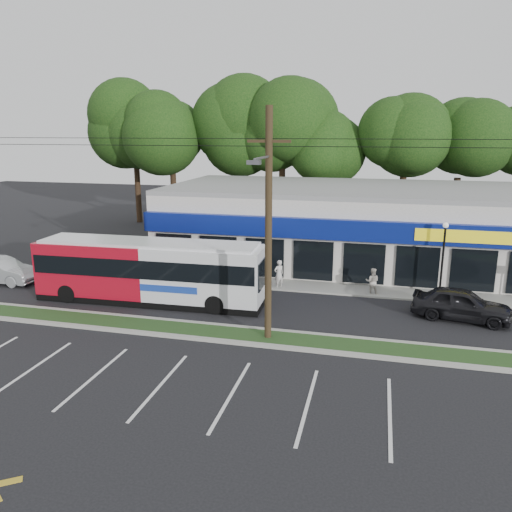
{
  "coord_description": "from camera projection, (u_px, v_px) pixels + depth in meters",
  "views": [
    {
      "loc": [
        7.45,
        -19.14,
        9.0
      ],
      "look_at": [
        1.47,
        5.0,
        2.75
      ],
      "focal_mm": 35.0,
      "sensor_mm": 36.0,
      "label": 1
    }
  ],
  "objects": [
    {
      "name": "car_dark",
      "position": [
        461.0,
        304.0,
        24.35
      ],
      "size": [
        4.89,
        2.68,
        1.58
      ],
      "primitive_type": "imported",
      "rotation": [
        0.0,
        0.0,
        1.39
      ],
      "color": "black",
      "rests_on": "ground"
    },
    {
      "name": "strip_mall",
      "position": [
        349.0,
        224.0,
        35.0
      ],
      "size": [
        25.0,
        12.55,
        5.3
      ],
      "color": "#BAB6AD",
      "rests_on": "ground"
    },
    {
      "name": "sidewalk",
      "position": [
        331.0,
        288.0,
        29.24
      ],
      "size": [
        32.0,
        2.2,
        0.1
      ],
      "primitive_type": "cube",
      "color": "#9E9E93",
      "rests_on": "ground"
    },
    {
      "name": "car_silver",
      "position": [
        1.0,
        271.0,
        30.26
      ],
      "size": [
        4.67,
        1.7,
        1.53
      ],
      "primitive_type": "imported",
      "rotation": [
        0.0,
        0.0,
        1.55
      ],
      "color": "#A5A9AD",
      "rests_on": "ground"
    },
    {
      "name": "metrobus",
      "position": [
        150.0,
        270.0,
        26.75
      ],
      "size": [
        12.47,
        2.99,
        3.33
      ],
      "rotation": [
        0.0,
        0.0,
        0.03
      ],
      "color": "#A80C1E",
      "rests_on": "ground"
    },
    {
      "name": "ground",
      "position": [
        196.0,
        341.0,
        21.95
      ],
      "size": [
        120.0,
        120.0,
        0.0
      ],
      "primitive_type": "plane",
      "color": "black",
      "rests_on": "ground"
    },
    {
      "name": "lamp_post",
      "position": [
        443.0,
        251.0,
        27.02
      ],
      "size": [
        0.3,
        0.3,
        4.25
      ],
      "color": "black",
      "rests_on": "ground"
    },
    {
      "name": "grass_strip",
      "position": [
        204.0,
        332.0,
        22.87
      ],
      "size": [
        40.0,
        1.6,
        0.12
      ],
      "primitive_type": "cube",
      "color": "#203A18",
      "rests_on": "ground"
    },
    {
      "name": "pedestrian_b",
      "position": [
        372.0,
        281.0,
        28.05
      ],
      "size": [
        0.77,
        0.61,
        1.55
      ],
      "primitive_type": "imported",
      "rotation": [
        0.0,
        0.0,
        3.11
      ],
      "color": "#B8B0A5",
      "rests_on": "ground"
    },
    {
      "name": "tree_line",
      "position": [
        342.0,
        138.0,
        43.44
      ],
      "size": [
        46.76,
        6.76,
        11.83
      ],
      "color": "black",
      "rests_on": "ground"
    },
    {
      "name": "utility_pole",
      "position": [
        264.0,
        219.0,
        20.84
      ],
      "size": [
        50.0,
        2.77,
        10.0
      ],
      "color": "black",
      "rests_on": "ground"
    },
    {
      "name": "pedestrian_a",
      "position": [
        279.0,
        274.0,
        29.2
      ],
      "size": [
        0.73,
        0.73,
        1.71
      ],
      "primitive_type": "imported",
      "rotation": [
        0.0,
        0.0,
        3.91
      ],
      "color": "beige",
      "rests_on": "ground"
    },
    {
      "name": "curb_north",
      "position": [
        210.0,
        325.0,
        23.67
      ],
      "size": [
        40.0,
        0.25,
        0.14
      ],
      "primitive_type": "cube",
      "color": "#9E9E93",
      "rests_on": "ground"
    },
    {
      "name": "curb_south",
      "position": [
        198.0,
        339.0,
        22.07
      ],
      "size": [
        40.0,
        0.25,
        0.14
      ],
      "primitive_type": "cube",
      "color": "#9E9E93",
      "rests_on": "ground"
    }
  ]
}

